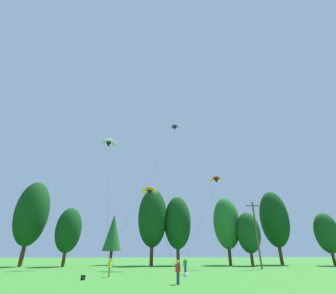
% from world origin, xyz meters
% --- Properties ---
extents(treeline_tree_c, '(5.78, 5.78, 14.74)m').
position_xyz_m(treeline_tree_c, '(-22.11, 41.88, 8.93)').
color(treeline_tree_c, '#472D19').
rests_on(treeline_tree_c, ground_plane).
extents(treeline_tree_d, '(4.46, 4.46, 9.84)m').
position_xyz_m(treeline_tree_d, '(-14.86, 41.44, 5.96)').
color(treeline_tree_d, '#472D19').
rests_on(treeline_tree_d, ground_plane).
extents(treeline_tree_e, '(3.68, 3.68, 9.45)m').
position_xyz_m(treeline_tree_e, '(-7.47, 45.91, 5.92)').
color(treeline_tree_e, '#472D19').
rests_on(treeline_tree_e, ground_plane).
extents(treeline_tree_f, '(5.65, 5.65, 14.27)m').
position_xyz_m(treeline_tree_f, '(0.33, 43.63, 8.64)').
color(treeline_tree_f, '#472D19').
rests_on(treeline_tree_f, ground_plane).
extents(treeline_tree_g, '(5.24, 5.24, 12.75)m').
position_xyz_m(treeline_tree_g, '(5.35, 43.66, 7.72)').
color(treeline_tree_g, '#472D19').
rests_on(treeline_tree_g, ground_plane).
extents(treeline_tree_h, '(5.28, 5.28, 12.88)m').
position_xyz_m(treeline_tree_h, '(15.53, 44.21, 7.80)').
color(treeline_tree_h, '#472D19').
rests_on(treeline_tree_h, ground_plane).
extents(treeline_tree_i, '(4.36, 4.36, 9.48)m').
position_xyz_m(treeline_tree_i, '(18.73, 41.40, 5.73)').
color(treeline_tree_i, '#472D19').
rests_on(treeline_tree_i, ground_plane).
extents(treeline_tree_j, '(5.71, 5.71, 14.49)m').
position_xyz_m(treeline_tree_j, '(26.16, 44.77, 8.77)').
color(treeline_tree_j, '#472D19').
rests_on(treeline_tree_j, ground_plane).
extents(treeline_tree_k, '(4.33, 4.33, 9.38)m').
position_xyz_m(treeline_tree_k, '(33.90, 40.47, 5.67)').
color(treeline_tree_k, '#472D19').
rests_on(treeline_tree_k, ground_plane).
extents(utility_pole, '(2.20, 0.26, 9.72)m').
position_xyz_m(utility_pole, '(16.32, 32.53, 5.12)').
color(utility_pole, brown).
rests_on(utility_pole, ground_plane).
extents(kite_flyer_near, '(0.63, 0.66, 1.69)m').
position_xyz_m(kite_flyer_near, '(-4.19, 22.11, 1.00)').
color(kite_flyer_near, gray).
rests_on(kite_flyer_near, ground_plane).
extents(kite_flyer_mid, '(0.39, 0.60, 1.69)m').
position_xyz_m(kite_flyer_mid, '(1.96, 15.79, 0.99)').
color(kite_flyer_mid, navy).
rests_on(kite_flyer_mid, ground_plane).
extents(kite_flyer_far, '(0.44, 0.59, 1.69)m').
position_xyz_m(kite_flyer_far, '(3.81, 24.38, 0.99)').
color(kite_flyer_far, navy).
rests_on(kite_flyer_far, ground_plane).
extents(parafoil_kite_high_white, '(5.59, 15.97, 20.79)m').
position_xyz_m(parafoil_kite_high_white, '(-8.59, 36.86, 21.53)').
color(parafoil_kite_high_white, white).
extents(parafoil_kite_mid_orange, '(3.66, 16.98, 10.64)m').
position_xyz_m(parafoil_kite_mid_orange, '(-0.44, 32.07, 11.13)').
color(parafoil_kite_mid_orange, orange).
extents(parafoil_kite_far_red_yellow, '(8.95, 11.86, 13.66)m').
position_xyz_m(parafoil_kite_far_red_yellow, '(11.46, 35.19, 14.20)').
color(parafoil_kite_far_red_yellow, red).
extents(parafoil_kite_low_purple, '(9.83, 14.80, 24.26)m').
position_xyz_m(parafoil_kite_low_purple, '(4.17, 36.36, 25.24)').
color(parafoil_kite_low_purple, purple).
extents(backpack, '(0.39, 0.36, 0.40)m').
position_xyz_m(backpack, '(-6.08, 19.55, 0.20)').
color(backpack, black).
rests_on(backpack, ground_plane).
extents(picnic_cooler, '(0.61, 0.63, 0.34)m').
position_xyz_m(picnic_cooler, '(3.58, 22.14, 0.17)').
color(picnic_cooler, white).
rests_on(picnic_cooler, ground_plane).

